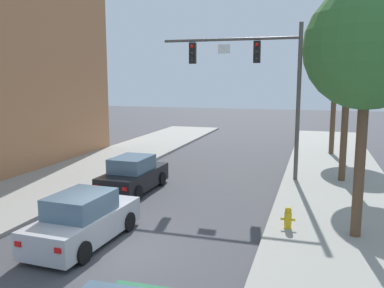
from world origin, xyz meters
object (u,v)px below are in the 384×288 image
traffic_signal_mast (258,72)px  car_lead_black (133,175)px  fire_hydrant (288,218)px  street_tree_second (348,63)px  street_tree_third (336,64)px  street_tree_nearest (367,48)px  car_following_silver (84,220)px

traffic_signal_mast → car_lead_black: bearing=-143.2°
fire_hydrant → street_tree_second: size_ratio=0.10×
car_lead_black → street_tree_second: size_ratio=0.58×
car_lead_black → street_tree_third: size_ratio=0.56×
fire_hydrant → street_tree_nearest: size_ratio=0.09×
car_following_silver → street_tree_second: (8.04, 10.13, 5.07)m
fire_hydrant → car_following_silver: bearing=-155.6°
street_tree_nearest → traffic_signal_mast: bearing=120.6°
fire_hydrant → street_tree_nearest: street_tree_nearest is taller
traffic_signal_mast → car_following_silver: traffic_signal_mast is taller
car_following_silver → traffic_signal_mast: bearing=67.9°
street_tree_second → street_tree_nearest: bearing=-89.8°
car_following_silver → street_tree_second: street_tree_second is taller
traffic_signal_mast → street_tree_third: 8.93m
car_following_silver → fire_hydrant: 6.57m
fire_hydrant → street_tree_third: bearing=83.2°
fire_hydrant → car_lead_black: bearing=155.6°
street_tree_nearest → street_tree_second: bearing=90.2°
car_following_silver → street_tree_nearest: street_tree_nearest is taller
traffic_signal_mast → street_tree_third: size_ratio=0.99×
traffic_signal_mast → street_tree_nearest: (4.14, -6.99, 0.57)m
traffic_signal_mast → car_lead_black: size_ratio=1.75×
traffic_signal_mast → street_tree_second: size_ratio=1.02×
street_tree_second → street_tree_third: street_tree_third is taller
car_lead_black → car_following_silver: 6.00m
car_following_silver → fire_hydrant: (5.98, 2.71, -0.22)m
traffic_signal_mast → car_following_silver: size_ratio=1.74×
street_tree_third → street_tree_second: bearing=-88.0°
street_tree_second → car_following_silver: bearing=-128.4°
traffic_signal_mast → street_tree_second: 4.17m
car_lead_black → street_tree_nearest: bearing=-19.6°
car_lead_black → fire_hydrant: size_ratio=5.95×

